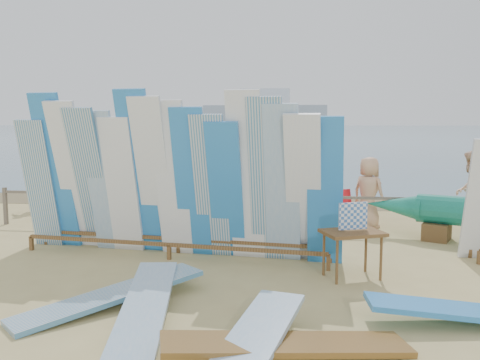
# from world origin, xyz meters

# --- Properties ---
(ground) EXTENTS (160.00, 160.00, 0.00)m
(ground) POSITION_xyz_m (0.00, 0.00, 0.00)
(ground) COLOR tan
(ground) RESTS_ON ground
(ocean) EXTENTS (320.00, 240.00, 0.02)m
(ocean) POSITION_xyz_m (0.00, 128.00, 0.00)
(ocean) COLOR slate
(ocean) RESTS_ON ground
(wet_sand_strip) EXTENTS (40.00, 2.60, 0.01)m
(wet_sand_strip) POSITION_xyz_m (0.00, 7.20, 0.00)
(wet_sand_strip) COLOR brown
(wet_sand_strip) RESTS_ON ground
(distant_ship) EXTENTS (45.00, 8.00, 14.00)m
(distant_ship) POSITION_xyz_m (-12.00, 180.00, 5.31)
(distant_ship) COLOR #999EA3
(distant_ship) RESTS_ON ocean
(fence) EXTENTS (12.08, 0.08, 0.90)m
(fence) POSITION_xyz_m (0.00, 3.00, 0.63)
(fence) COLOR #695E4F
(fence) RESTS_ON ground
(main_surfboard_rack) EXTENTS (6.17, 1.50, 3.07)m
(main_surfboard_rack) POSITION_xyz_m (-1.24, 0.62, 1.37)
(main_surfboard_rack) COLOR brown
(main_surfboard_rack) RESTS_ON ground
(vendor_table) EXTENTS (1.10, 0.95, 1.22)m
(vendor_table) POSITION_xyz_m (1.93, -0.32, 0.41)
(vendor_table) COLOR brown
(vendor_table) RESTS_ON ground
(flat_board_c) EXTENTS (2.75, 1.30, 0.28)m
(flat_board_c) POSITION_xyz_m (0.98, -3.20, 0.00)
(flat_board_c) COLOR brown
(flat_board_c) RESTS_ON ground
(flat_board_e) EXTENTS (2.24, 2.36, 0.29)m
(flat_board_e) POSITION_xyz_m (-1.44, -1.97, 0.00)
(flat_board_e) COLOR silver
(flat_board_e) RESTS_ON ground
(flat_board_d) EXTENTS (2.73, 0.75, 0.32)m
(flat_board_d) POSITION_xyz_m (3.28, -2.07, 0.00)
(flat_board_d) COLOR #287CCC
(flat_board_d) RESTS_ON ground
(flat_board_a) EXTENTS (0.96, 2.75, 0.34)m
(flat_board_a) POSITION_xyz_m (-0.85, -2.31, 0.00)
(flat_board_a) COLOR #7FA6CB
(flat_board_a) RESTS_ON ground
(beach_chair_left) EXTENTS (0.66, 0.67, 0.85)m
(beach_chair_left) POSITION_xyz_m (-0.75, 4.10, 0.25)
(beach_chair_left) COLOR red
(beach_chair_left) RESTS_ON ground
(beach_chair_right) EXTENTS (0.73, 0.74, 0.83)m
(beach_chair_right) POSITION_xyz_m (2.23, 3.97, 0.24)
(beach_chair_right) COLOR red
(beach_chair_right) RESTS_ON ground
(stroller) EXTENTS (0.60, 0.85, 1.14)m
(stroller) POSITION_xyz_m (1.66, 3.59, 0.46)
(stroller) COLOR red
(stroller) RESTS_ON ground
(beachgoer_8) EXTENTS (0.80, 0.99, 1.84)m
(beachgoer_8) POSITION_xyz_m (4.96, 3.60, 0.92)
(beachgoer_8) COLOR beige
(beachgoer_8) RESTS_ON ground
(beachgoer_4) EXTENTS (0.98, 0.88, 1.58)m
(beachgoer_4) POSITION_xyz_m (-1.56, 4.03, 0.79)
(beachgoer_4) COLOR #8C6042
(beachgoer_4) RESTS_ON ground
(beachgoer_11) EXTENTS (1.79, 1.19, 1.84)m
(beachgoer_11) POSITION_xyz_m (-4.63, 7.50, 0.92)
(beachgoer_11) COLOR beige
(beachgoer_11) RESTS_ON ground
(beachgoer_2) EXTENTS (0.69, 0.94, 1.76)m
(beachgoer_2) POSITION_xyz_m (-2.73, 4.99, 0.88)
(beachgoer_2) COLOR beige
(beachgoer_2) RESTS_ON ground
(beachgoer_7) EXTENTS (0.70, 0.76, 1.85)m
(beachgoer_7) POSITION_xyz_m (1.38, 6.41, 0.92)
(beachgoer_7) COLOR #8C6042
(beachgoer_7) RESTS_ON ground
(beachgoer_6) EXTENTS (0.88, 0.82, 1.67)m
(beachgoer_6) POSITION_xyz_m (2.69, 3.60, 0.84)
(beachgoer_6) COLOR tan
(beachgoer_6) RESTS_ON ground
(beachgoer_3) EXTENTS (0.81, 1.08, 1.54)m
(beachgoer_3) POSITION_xyz_m (-2.65, 6.28, 0.77)
(beachgoer_3) COLOR tan
(beachgoer_3) RESTS_ON ground
(beachgoer_extra_1) EXTENTS (1.03, 0.66, 1.63)m
(beachgoer_extra_1) POSITION_xyz_m (-6.16, 5.14, 0.82)
(beachgoer_extra_1) COLOR #8C6042
(beachgoer_extra_1) RESTS_ON ground
(beachgoer_5) EXTENTS (1.01, 1.76, 1.81)m
(beachgoer_5) POSITION_xyz_m (2.06, 6.31, 0.90)
(beachgoer_5) COLOR beige
(beachgoer_5) RESTS_ON ground
(beachgoer_0) EXTENTS (0.85, 0.54, 1.62)m
(beachgoer_0) POSITION_xyz_m (-4.50, 3.76, 0.81)
(beachgoer_0) COLOR tan
(beachgoer_0) RESTS_ON ground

